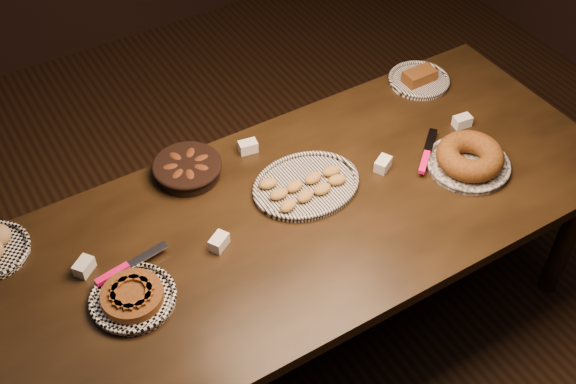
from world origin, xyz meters
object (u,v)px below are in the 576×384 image
buffet_table (303,225)px  apple_tart_plate (132,297)px  madeleine_platter (306,186)px  bundt_cake_plate (469,159)px

buffet_table → apple_tart_plate: 0.68m
buffet_table → madeleine_platter: (0.07, 0.09, 0.09)m
buffet_table → apple_tart_plate: size_ratio=7.45×
madeleine_platter → bundt_cake_plate: size_ratio=1.05×
madeleine_platter → bundt_cake_plate: bearing=-29.7°
apple_tart_plate → bundt_cake_plate: (1.32, -0.08, 0.02)m
apple_tart_plate → madeleine_platter: apple_tart_plate is taller
buffet_table → madeleine_platter: 0.14m
apple_tart_plate → madeleine_platter: 0.75m
buffet_table → apple_tart_plate: (-0.67, -0.05, 0.09)m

